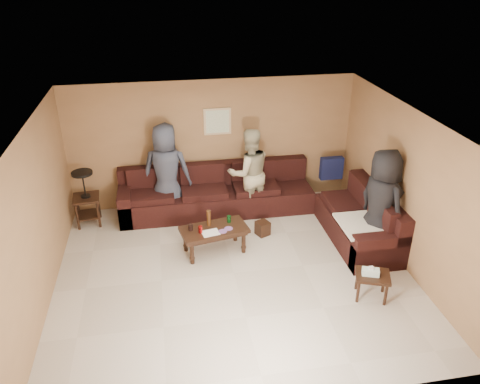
{
  "coord_description": "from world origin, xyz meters",
  "views": [
    {
      "loc": [
        -0.95,
        -5.97,
        4.52
      ],
      "look_at": [
        0.25,
        0.85,
        1.0
      ],
      "focal_mm": 35.0,
      "sensor_mm": 36.0,
      "label": 1
    }
  ],
  "objects_px": {
    "coffee_table": "(214,232)",
    "side_table_right": "(372,277)",
    "end_table_left": "(86,197)",
    "person_right": "(381,204)",
    "person_middle": "(249,173)",
    "person_left": "(167,171)",
    "sectional_sofa": "(263,206)",
    "waste_bin": "(263,228)"
  },
  "relations": [
    {
      "from": "end_table_left",
      "to": "person_left",
      "type": "height_order",
      "value": "person_left"
    },
    {
      "from": "sectional_sofa",
      "to": "person_right",
      "type": "distance_m",
      "value": 2.19
    },
    {
      "from": "sectional_sofa",
      "to": "person_left",
      "type": "bearing_deg",
      "value": 162.24
    },
    {
      "from": "coffee_table",
      "to": "end_table_left",
      "type": "xyz_separation_m",
      "value": [
        -2.19,
        1.33,
        0.17
      ]
    },
    {
      "from": "waste_bin",
      "to": "person_left",
      "type": "xyz_separation_m",
      "value": [
        -1.62,
        1.02,
        0.79
      ]
    },
    {
      "from": "end_table_left",
      "to": "person_left",
      "type": "xyz_separation_m",
      "value": [
        1.5,
        0.08,
        0.36
      ]
    },
    {
      "from": "end_table_left",
      "to": "person_right",
      "type": "xyz_separation_m",
      "value": [
        4.87,
        -1.81,
        0.37
      ]
    },
    {
      "from": "coffee_table",
      "to": "person_left",
      "type": "relative_size",
      "value": 0.64
    },
    {
      "from": "sectional_sofa",
      "to": "waste_bin",
      "type": "xyz_separation_m",
      "value": [
        -0.12,
        -0.47,
        -0.2
      ]
    },
    {
      "from": "side_table_right",
      "to": "end_table_left",
      "type": "bearing_deg",
      "value": 145.96
    },
    {
      "from": "side_table_right",
      "to": "waste_bin",
      "type": "bearing_deg",
      "value": 121.12
    },
    {
      "from": "side_table_right",
      "to": "person_right",
      "type": "bearing_deg",
      "value": 62.73
    },
    {
      "from": "end_table_left",
      "to": "person_middle",
      "type": "distance_m",
      "value": 3.04
    },
    {
      "from": "person_right",
      "to": "person_left",
      "type": "bearing_deg",
      "value": 42.28
    },
    {
      "from": "side_table_right",
      "to": "person_right",
      "type": "xyz_separation_m",
      "value": [
        0.57,
        1.1,
        0.57
      ]
    },
    {
      "from": "side_table_right",
      "to": "waste_bin",
      "type": "height_order",
      "value": "side_table_right"
    },
    {
      "from": "person_right",
      "to": "end_table_left",
      "type": "bearing_deg",
      "value": 51.13
    },
    {
      "from": "coffee_table",
      "to": "end_table_left",
      "type": "distance_m",
      "value": 2.57
    },
    {
      "from": "person_middle",
      "to": "person_right",
      "type": "distance_m",
      "value": 2.5
    },
    {
      "from": "sectional_sofa",
      "to": "coffee_table",
      "type": "distance_m",
      "value": 1.35
    },
    {
      "from": "person_left",
      "to": "end_table_left",
      "type": "bearing_deg",
      "value": 13.87
    },
    {
      "from": "coffee_table",
      "to": "waste_bin",
      "type": "xyz_separation_m",
      "value": [
        0.92,
        0.39,
        -0.26
      ]
    },
    {
      "from": "person_middle",
      "to": "person_right",
      "type": "relative_size",
      "value": 0.93
    },
    {
      "from": "sectional_sofa",
      "to": "person_left",
      "type": "height_order",
      "value": "person_left"
    },
    {
      "from": "waste_bin",
      "to": "person_middle",
      "type": "relative_size",
      "value": 0.15
    },
    {
      "from": "end_table_left",
      "to": "person_middle",
      "type": "height_order",
      "value": "person_middle"
    },
    {
      "from": "waste_bin",
      "to": "person_left",
      "type": "distance_m",
      "value": 2.08
    },
    {
      "from": "waste_bin",
      "to": "coffee_table",
      "type": "bearing_deg",
      "value": -157.18
    },
    {
      "from": "sectional_sofa",
      "to": "end_table_left",
      "type": "height_order",
      "value": "end_table_left"
    },
    {
      "from": "waste_bin",
      "to": "person_right",
      "type": "xyz_separation_m",
      "value": [
        1.75,
        -0.87,
        0.8
      ]
    },
    {
      "from": "person_right",
      "to": "person_middle",
      "type": "bearing_deg",
      "value": 29.15
    },
    {
      "from": "sectional_sofa",
      "to": "person_left",
      "type": "relative_size",
      "value": 2.53
    },
    {
      "from": "end_table_left",
      "to": "side_table_right",
      "type": "bearing_deg",
      "value": -34.04
    },
    {
      "from": "coffee_table",
      "to": "side_table_right",
      "type": "xyz_separation_m",
      "value": [
        2.11,
        -1.57,
        -0.03
      ]
    },
    {
      "from": "person_left",
      "to": "sectional_sofa",
      "type": "bearing_deg",
      "value": 173.08
    },
    {
      "from": "sectional_sofa",
      "to": "person_right",
      "type": "relative_size",
      "value": 2.5
    },
    {
      "from": "coffee_table",
      "to": "person_middle",
      "type": "height_order",
      "value": "person_middle"
    },
    {
      "from": "person_middle",
      "to": "end_table_left",
      "type": "bearing_deg",
      "value": -10.45
    },
    {
      "from": "side_table_right",
      "to": "sectional_sofa",
      "type": "bearing_deg",
      "value": 113.77
    },
    {
      "from": "end_table_left",
      "to": "person_right",
      "type": "bearing_deg",
      "value": -20.38
    },
    {
      "from": "end_table_left",
      "to": "person_right",
      "type": "height_order",
      "value": "person_right"
    },
    {
      "from": "sectional_sofa",
      "to": "side_table_right",
      "type": "relative_size",
      "value": 7.85
    }
  ]
}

